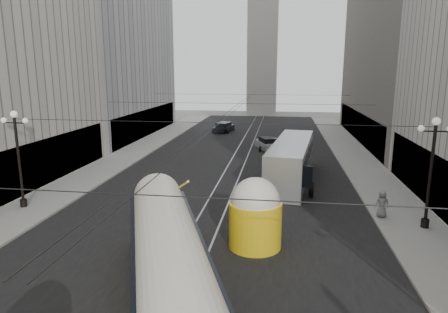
% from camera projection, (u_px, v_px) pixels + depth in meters
% --- Properties ---
extents(road, '(20.00, 85.00, 0.02)m').
position_uv_depth(road, '(236.00, 165.00, 38.87)').
color(road, black).
rests_on(road, ground).
extents(sidewalk_left, '(4.00, 72.00, 0.15)m').
position_uv_depth(sidewalk_left, '(132.00, 153.00, 43.91)').
color(sidewalk_left, gray).
rests_on(sidewalk_left, ground).
extents(sidewalk_right, '(4.00, 72.00, 0.15)m').
position_uv_depth(sidewalk_right, '(357.00, 160.00, 40.57)').
color(sidewalk_right, gray).
rests_on(sidewalk_right, ground).
extents(rail_left, '(0.12, 85.00, 0.04)m').
position_uv_depth(rail_left, '(229.00, 165.00, 38.98)').
color(rail_left, gray).
rests_on(rail_left, ground).
extents(rail_right, '(0.12, 85.00, 0.04)m').
position_uv_depth(rail_right, '(244.00, 165.00, 38.77)').
color(rail_right, gray).
rests_on(rail_right, ground).
extents(building_left_far, '(12.60, 28.60, 28.60)m').
position_uv_depth(building_left_far, '(102.00, 30.00, 53.62)').
color(building_left_far, '#999999').
rests_on(building_left_far, ground).
extents(building_right_far, '(12.60, 32.60, 32.60)m').
position_uv_depth(building_right_far, '(418.00, 8.00, 47.62)').
color(building_right_far, '#514C47').
rests_on(building_right_far, ground).
extents(distant_tower, '(6.00, 6.00, 31.36)m').
position_uv_depth(distant_tower, '(263.00, 41.00, 81.64)').
color(distant_tower, '#B2AFA8').
rests_on(distant_tower, ground).
extents(lamppost_left_mid, '(1.86, 0.44, 6.37)m').
position_uv_depth(lamppost_left_mid, '(18.00, 154.00, 25.81)').
color(lamppost_left_mid, black).
rests_on(lamppost_left_mid, sidewalk_left).
extents(lamppost_right_mid, '(1.86, 0.44, 6.37)m').
position_uv_depth(lamppost_right_mid, '(431.00, 167.00, 22.29)').
color(lamppost_right_mid, black).
rests_on(lamppost_right_mid, sidewalk_right).
extents(catenary, '(25.00, 72.00, 0.23)m').
position_uv_depth(catenary, '(237.00, 105.00, 36.63)').
color(catenary, black).
rests_on(catenary, ground).
extents(streetcar, '(7.91, 16.25, 3.78)m').
position_uv_depth(streetcar, '(170.00, 275.00, 14.30)').
color(streetcar, yellow).
rests_on(streetcar, ground).
extents(city_bus, '(4.29, 13.29, 3.31)m').
position_uv_depth(city_bus, '(291.00, 159.00, 33.10)').
color(city_bus, '#B3B7B9').
rests_on(city_bus, ground).
extents(sedan_white_far, '(3.24, 4.77, 1.39)m').
position_uv_depth(sedan_white_far, '(268.00, 144.00, 46.41)').
color(sedan_white_far, silver).
rests_on(sedan_white_far, ground).
extents(sedan_dark_far, '(2.84, 4.82, 1.43)m').
position_uv_depth(sedan_dark_far, '(224.00, 128.00, 59.44)').
color(sedan_dark_far, black).
rests_on(sedan_dark_far, ground).
extents(pedestrian_sidewalk_right, '(0.83, 0.52, 1.68)m').
position_uv_depth(pedestrian_sidewalk_right, '(382.00, 204.00, 24.49)').
color(pedestrian_sidewalk_right, slate).
rests_on(pedestrian_sidewalk_right, sidewalk_right).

